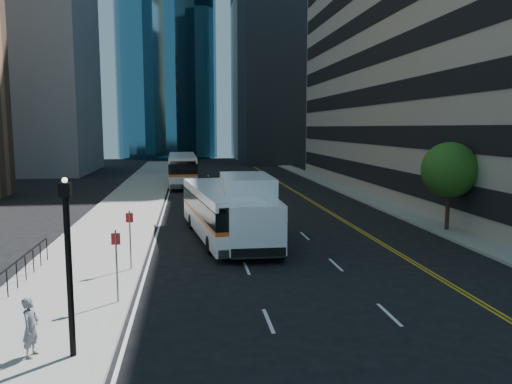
{
  "coord_description": "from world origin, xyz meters",
  "views": [
    {
      "loc": [
        -5.91,
        -18.92,
        6.08
      ],
      "look_at": [
        -2.53,
        6.1,
        2.8
      ],
      "focal_mm": 35.0,
      "sensor_mm": 36.0,
      "label": 1
    }
  ],
  "objects_px": {
    "lamp_post": "(69,260)",
    "box_truck": "(249,210)",
    "bus_front": "(218,211)",
    "pedestrian": "(31,327)",
    "bus_rear": "(182,169)",
    "street_tree": "(449,170)"
  },
  "relations": [
    {
      "from": "lamp_post",
      "to": "box_truck",
      "type": "height_order",
      "value": "lamp_post"
    },
    {
      "from": "bus_front",
      "to": "pedestrian",
      "type": "xyz_separation_m",
      "value": [
        -5.69,
        -13.92,
        -0.59
      ]
    },
    {
      "from": "bus_front",
      "to": "box_truck",
      "type": "xyz_separation_m",
      "value": [
        1.45,
        -1.96,
        0.34
      ]
    },
    {
      "from": "lamp_post",
      "to": "bus_rear",
      "type": "height_order",
      "value": "lamp_post"
    },
    {
      "from": "street_tree",
      "to": "pedestrian",
      "type": "relative_size",
      "value": 3.24
    },
    {
      "from": "bus_front",
      "to": "pedestrian",
      "type": "distance_m",
      "value": 15.05
    },
    {
      "from": "street_tree",
      "to": "bus_rear",
      "type": "distance_m",
      "value": 30.44
    },
    {
      "from": "box_truck",
      "to": "lamp_post",
      "type": "bearing_deg",
      "value": -116.37
    },
    {
      "from": "street_tree",
      "to": "bus_front",
      "type": "relative_size",
      "value": 0.46
    },
    {
      "from": "street_tree",
      "to": "lamp_post",
      "type": "height_order",
      "value": "street_tree"
    },
    {
      "from": "street_tree",
      "to": "pedestrian",
      "type": "distance_m",
      "value": 23.74
    },
    {
      "from": "pedestrian",
      "to": "street_tree",
      "type": "bearing_deg",
      "value": -43.11
    },
    {
      "from": "lamp_post",
      "to": "pedestrian",
      "type": "xyz_separation_m",
      "value": [
        -1.05,
        0.11,
        -1.79
      ]
    },
    {
      "from": "street_tree",
      "to": "lamp_post",
      "type": "xyz_separation_m",
      "value": [
        -18.0,
        -14.0,
        -0.92
      ]
    },
    {
      "from": "street_tree",
      "to": "bus_front",
      "type": "bearing_deg",
      "value": 179.9
    },
    {
      "from": "bus_front",
      "to": "bus_rear",
      "type": "height_order",
      "value": "bus_rear"
    },
    {
      "from": "bus_rear",
      "to": "box_truck",
      "type": "xyz_separation_m",
      "value": [
        3.69,
        -28.01,
        0.12
      ]
    },
    {
      "from": "street_tree",
      "to": "box_truck",
      "type": "height_order",
      "value": "street_tree"
    },
    {
      "from": "box_truck",
      "to": "pedestrian",
      "type": "distance_m",
      "value": 13.96
    },
    {
      "from": "street_tree",
      "to": "bus_rear",
      "type": "relative_size",
      "value": 0.41
    },
    {
      "from": "street_tree",
      "to": "box_truck",
      "type": "relative_size",
      "value": 0.68
    },
    {
      "from": "lamp_post",
      "to": "box_truck",
      "type": "distance_m",
      "value": 13.54
    }
  ]
}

